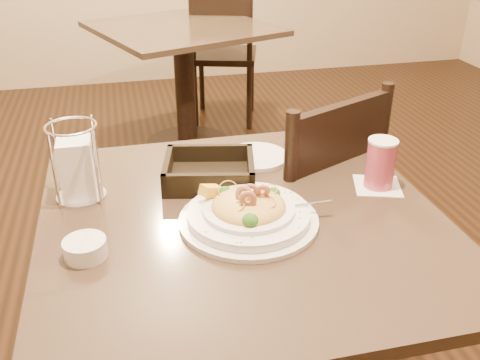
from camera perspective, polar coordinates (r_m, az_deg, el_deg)
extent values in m
cylinder|color=black|center=(1.45, 0.19, -16.39)|extent=(0.12, 0.12, 0.68)
cube|color=#4B3A2A|center=(1.23, 0.21, -4.35)|extent=(0.90, 0.90, 0.03)
cylinder|color=black|center=(3.38, -5.58, 3.89)|extent=(0.52, 0.52, 0.03)
cylinder|color=black|center=(3.26, -5.87, 9.64)|extent=(0.12, 0.12, 0.68)
cube|color=#4B3A2A|center=(3.16, -6.19, 15.80)|extent=(1.16, 1.16, 0.03)
cube|color=black|center=(1.74, 5.26, -4.62)|extent=(0.56, 0.56, 0.04)
cylinder|color=black|center=(2.09, 5.27, -6.33)|extent=(0.04, 0.04, 0.43)
cylinder|color=black|center=(1.90, -2.86, -10.11)|extent=(0.04, 0.04, 0.43)
cylinder|color=black|center=(1.89, 12.80, -11.03)|extent=(0.04, 0.04, 0.43)
cylinder|color=black|center=(1.69, 4.53, -16.03)|extent=(0.04, 0.04, 0.43)
cylinder|color=black|center=(1.64, 14.56, 2.31)|extent=(0.04, 0.04, 0.46)
cylinder|color=black|center=(1.40, 5.27, -1.54)|extent=(0.04, 0.04, 0.46)
cube|color=black|center=(1.47, 10.61, 4.00)|extent=(0.34, 0.18, 0.22)
cube|color=black|center=(3.68, -1.73, 13.16)|extent=(0.52, 0.52, 0.04)
cylinder|color=black|center=(3.90, 1.23, 10.46)|extent=(0.04, 0.04, 0.43)
cylinder|color=black|center=(3.93, -4.11, 10.53)|extent=(0.04, 0.04, 0.43)
cylinder|color=black|center=(3.56, 0.99, 8.73)|extent=(0.04, 0.04, 0.43)
cylinder|color=black|center=(3.60, -4.82, 8.81)|extent=(0.04, 0.04, 0.43)
cylinder|color=black|center=(3.43, 1.06, 16.40)|extent=(0.04, 0.04, 0.46)
cylinder|color=black|center=(3.47, -5.15, 16.41)|extent=(0.04, 0.04, 0.46)
cube|color=black|center=(3.43, -2.09, 18.06)|extent=(0.35, 0.13, 0.22)
cylinder|color=white|center=(1.19, 0.91, -4.31)|extent=(0.31, 0.31, 0.01)
cylinder|color=white|center=(1.18, 0.92, -3.68)|extent=(0.27, 0.27, 0.02)
cylinder|color=white|center=(1.17, 0.93, -3.07)|extent=(0.20, 0.20, 0.01)
ellipsoid|color=gold|center=(1.17, 0.93, -2.83)|extent=(0.16, 0.16, 0.06)
cube|color=yellow|center=(1.20, -3.16, -1.14)|extent=(0.06, 0.05, 0.04)
cube|color=silver|center=(1.20, 7.12, -2.59)|extent=(0.12, 0.02, 0.01)
cube|color=silver|center=(1.18, 4.25, -2.79)|extent=(0.03, 0.02, 0.00)
torus|color=gold|center=(1.12, -0.19, -2.85)|extent=(0.03, 0.03, 0.02)
torus|color=gold|center=(1.17, -1.01, -1.86)|extent=(0.05, 0.05, 0.01)
torus|color=gold|center=(1.18, -1.18, -1.91)|extent=(0.05, 0.05, 0.01)
torus|color=gold|center=(1.16, 0.93, -2.49)|extent=(0.06, 0.06, 0.01)
torus|color=gold|center=(1.17, 0.18, -1.67)|extent=(0.04, 0.05, 0.03)
torus|color=gold|center=(1.19, 2.11, -0.85)|extent=(0.04, 0.04, 0.02)
torus|color=gold|center=(1.20, -0.45, -1.39)|extent=(0.05, 0.05, 0.02)
torus|color=gold|center=(1.16, 0.93, -2.37)|extent=(0.06, 0.05, 0.03)
torus|color=gold|center=(1.14, 2.92, -2.52)|extent=(0.05, 0.06, 0.02)
torus|color=gold|center=(1.16, 0.29, -2.58)|extent=(0.05, 0.05, 0.03)
torus|color=gold|center=(1.18, -1.33, -0.99)|extent=(0.06, 0.05, 0.04)
torus|color=gold|center=(1.16, 0.65, -2.18)|extent=(0.05, 0.05, 0.02)
torus|color=gold|center=(1.17, 1.03, -2.48)|extent=(0.05, 0.05, 0.02)
torus|color=gold|center=(1.19, 3.42, -0.98)|extent=(0.03, 0.02, 0.02)
torus|color=tan|center=(1.15, 2.35, -1.19)|extent=(0.04, 0.03, 0.04)
torus|color=tan|center=(1.14, 0.41, -1.55)|extent=(0.04, 0.04, 0.04)
torus|color=tan|center=(1.16, 1.35, -1.07)|extent=(0.05, 0.04, 0.04)
torus|color=tan|center=(1.12, 0.87, -2.10)|extent=(0.04, 0.02, 0.04)
ellipsoid|color=#225313|center=(1.21, 3.53, -1.41)|extent=(0.03, 0.03, 0.03)
ellipsoid|color=#225313|center=(1.21, -1.59, -1.34)|extent=(0.04, 0.04, 0.03)
ellipsoid|color=#225313|center=(1.11, 1.09, -4.29)|extent=(0.04, 0.04, 0.03)
cube|color=#266619|center=(1.07, -0.33, -6.70)|extent=(0.00, 0.00, 0.00)
cube|color=#266619|center=(1.25, 4.83, -1.28)|extent=(0.00, 0.00, 0.00)
cube|color=#266619|center=(1.12, 6.28, -5.11)|extent=(0.00, 0.00, 0.00)
cube|color=#266619|center=(1.10, -3.67, -5.54)|extent=(0.00, 0.00, 0.00)
cube|color=#266619|center=(1.18, 6.41, -3.35)|extent=(0.00, 0.00, 0.00)
cube|color=#266619|center=(1.27, -0.01, -0.76)|extent=(0.00, 0.00, 0.00)
cube|color=#266619|center=(1.08, 1.33, -6.15)|extent=(0.00, 0.00, 0.00)
cube|color=#266619|center=(1.25, 4.00, -1.23)|extent=(0.00, 0.00, 0.00)
cube|color=#266619|center=(1.26, 1.73, -0.82)|extent=(0.00, 0.00, 0.00)
cube|color=#266619|center=(1.07, 0.15, -6.70)|extent=(0.00, 0.00, 0.00)
cube|color=#266619|center=(1.27, 3.50, -0.79)|extent=(0.00, 0.00, 0.00)
cube|color=#266619|center=(1.15, 6.36, -4.06)|extent=(0.00, 0.00, 0.00)
cube|color=#266619|center=(1.24, -2.61, -1.55)|extent=(0.00, 0.00, 0.00)
cube|color=#266619|center=(1.24, 4.54, -1.40)|extent=(0.00, 0.00, 0.00)
cube|color=#266619|center=(1.23, 6.20, -1.97)|extent=(0.00, 0.00, 0.00)
cube|color=#266619|center=(1.28, 2.43, -0.48)|extent=(0.00, 0.00, 0.00)
cube|color=#266619|center=(1.28, -0.04, -0.41)|extent=(0.00, 0.00, 0.00)
cube|color=#266619|center=(1.25, 5.45, -1.35)|extent=(0.00, 0.00, 0.00)
cube|color=white|center=(1.38, 14.44, -0.62)|extent=(0.14, 0.14, 0.00)
cylinder|color=#C2445F|center=(1.35, 14.75, 1.69)|extent=(0.07, 0.07, 0.12)
cylinder|color=white|center=(1.33, 15.06, 4.03)|extent=(0.07, 0.07, 0.01)
cube|color=black|center=(1.36, -3.27, 0.22)|extent=(0.26, 0.23, 0.02)
cube|color=black|center=(1.35, 1.16, 1.43)|extent=(0.05, 0.18, 0.05)
cube|color=black|center=(1.36, -7.75, 1.33)|extent=(0.05, 0.18, 0.05)
cube|color=black|center=(1.42, -3.20, 2.90)|extent=(0.22, 0.06, 0.05)
cube|color=black|center=(1.27, -3.42, -0.32)|extent=(0.22, 0.06, 0.05)
cylinder|color=silver|center=(1.34, -16.54, -1.61)|extent=(0.12, 0.12, 0.01)
torus|color=silver|center=(1.27, -17.63, 5.50)|extent=(0.12, 0.12, 0.01)
cube|color=white|center=(1.31, -16.98, 1.22)|extent=(0.09, 0.09, 0.14)
cylinder|color=silver|center=(1.27, -19.22, 0.87)|extent=(0.01, 0.01, 0.18)
cylinder|color=silver|center=(1.26, -15.10, 1.32)|extent=(0.01, 0.01, 0.18)
cylinder|color=silver|center=(1.35, -18.96, 2.59)|extent=(0.01, 0.01, 0.18)
cylinder|color=silver|center=(1.34, -15.08, 3.03)|extent=(0.01, 0.01, 0.18)
cylinder|color=white|center=(1.48, 1.72, 2.51)|extent=(0.19, 0.19, 0.01)
cylinder|color=white|center=(1.12, -16.19, -7.03)|extent=(0.10, 0.10, 0.04)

